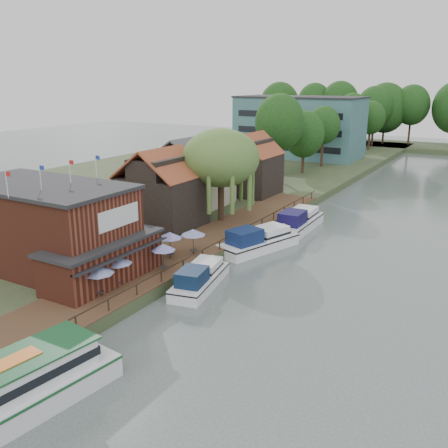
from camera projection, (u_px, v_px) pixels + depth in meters
The scene contains 25 objects.
ground at pixel (212, 314), 36.44m from camera, with size 260.00×260.00×0.00m, color #495554.
land_bank at pixel (168, 183), 79.87m from camera, with size 50.00×140.00×1.00m, color #384728.
quay_deck at pixel (196, 245), 48.32m from camera, with size 6.00×50.00×0.10m, color #47301E.
quay_rail at pixel (222, 244), 47.29m from camera, with size 0.20×49.00×1.00m, color black, non-canonical shape.
pub at pixel (61, 229), 41.12m from camera, with size 20.00×11.00×7.30m, color maroon, non-canonical shape.
hotel_block at pixel (299, 127), 103.12m from camera, with size 25.40×12.40×12.30m, color #38666B, non-canonical shape.
cottage_a at pixel (162, 188), 53.86m from camera, with size 8.60×7.60×8.50m, color black, non-canonical shape.
cottage_b at pixel (191, 171), 63.60m from camera, with size 9.60×8.60×8.50m, color beige, non-canonical shape.
cottage_c at pixel (251, 164), 69.11m from camera, with size 7.60×7.60×8.50m, color black, non-canonical shape.
willow at pixel (221, 176), 55.55m from camera, with size 8.60×8.60×10.43m, color #476B2D, non-canonical shape.
umbrella_0 at pixel (99, 282), 36.48m from camera, with size 2.41×2.41×2.38m, color navy, non-canonical shape.
umbrella_1 at pixel (118, 271), 38.46m from camera, with size 2.28×2.28×2.38m, color navy, non-canonical shape.
umbrella_2 at pixel (164, 257), 41.43m from camera, with size 2.06×2.06×2.38m, color #1B1D99, non-canonical shape.
umbrella_3 at pixel (170, 245), 44.57m from camera, with size 2.21×2.21×2.38m, color #1D1B96, non-canonical shape.
umbrella_4 at pixel (193, 242), 45.46m from camera, with size 2.29×2.29×2.38m, color navy, non-canonical shape.
cruiser_0 at pixel (200, 275), 40.91m from camera, with size 2.93×9.10×2.17m, color white, non-canonical shape.
cruiser_1 at pixel (259, 238), 49.85m from camera, with size 3.36×10.39×2.54m, color white, non-canonical shape.
cruiser_2 at pixel (299, 219), 56.66m from camera, with size 3.41×10.53×2.58m, color white, non-canonical shape.
swan at pixel (111, 373), 28.77m from camera, with size 0.44×0.44×0.44m, color white.
bank_tree_0 at pixel (279, 138), 77.54m from camera, with size 7.63×7.63×13.55m, color #143811, non-canonical shape.
bank_tree_1 at pixel (304, 142), 84.35m from camera, with size 6.89×6.89×10.62m, color #143811, non-canonical shape.
bank_tree_2 at pixel (323, 137), 90.75m from camera, with size 6.00×6.00×11.04m, color #143811, non-canonical shape.
bank_tree_3 at pixel (352, 123), 107.38m from camera, with size 6.92×6.92×12.85m, color #143811, non-canonical shape.
bank_tree_4 at pixel (370, 125), 113.08m from camera, with size 6.56×6.56×10.99m, color #143811, non-canonical shape.
bank_tree_5 at pixel (374, 116), 119.90m from camera, with size 8.46×8.46×14.14m, color #143811, non-canonical shape.
Camera 1 is at (17.55, -28.14, 16.51)m, focal length 40.00 mm.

